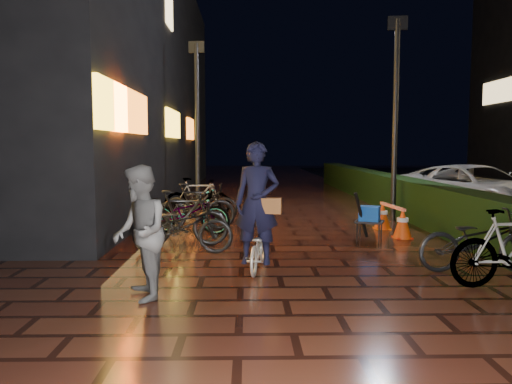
{
  "coord_description": "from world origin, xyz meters",
  "views": [
    {
      "loc": [
        -1.03,
        -7.62,
        1.88
      ],
      "look_at": [
        -0.87,
        0.83,
        1.1
      ],
      "focal_mm": 35.0,
      "sensor_mm": 36.0,
      "label": 1
    }
  ],
  "objects_px": {
    "cyclist": "(257,223)",
    "traffic_barrier": "(392,219)",
    "cart_assembly": "(369,215)",
    "van": "(476,189)",
    "bystander_person": "(140,233)"
  },
  "relations": [
    {
      "from": "cyclist",
      "to": "traffic_barrier",
      "type": "distance_m",
      "value": 4.38
    },
    {
      "from": "traffic_barrier",
      "to": "cart_assembly",
      "type": "relative_size",
      "value": 1.54
    },
    {
      "from": "van",
      "to": "cyclist",
      "type": "height_order",
      "value": "cyclist"
    },
    {
      "from": "bystander_person",
      "to": "cyclist",
      "type": "distance_m",
      "value": 2.02
    },
    {
      "from": "bystander_person",
      "to": "traffic_barrier",
      "type": "height_order",
      "value": "bystander_person"
    },
    {
      "from": "traffic_barrier",
      "to": "van",
      "type": "bearing_deg",
      "value": 43.11
    },
    {
      "from": "van",
      "to": "cart_assembly",
      "type": "xyz_separation_m",
      "value": [
        -3.89,
        -3.83,
        -0.18
      ]
    },
    {
      "from": "bystander_person",
      "to": "van",
      "type": "xyz_separation_m",
      "value": [
        7.61,
        7.56,
        -0.14
      ]
    },
    {
      "from": "bystander_person",
      "to": "cart_assembly",
      "type": "xyz_separation_m",
      "value": [
        3.72,
        3.72,
        -0.32
      ]
    },
    {
      "from": "traffic_barrier",
      "to": "bystander_person",
      "type": "bearing_deg",
      "value": -134.06
    },
    {
      "from": "van",
      "to": "traffic_barrier",
      "type": "height_order",
      "value": "van"
    },
    {
      "from": "cyclist",
      "to": "cart_assembly",
      "type": "distance_m",
      "value": 3.25
    },
    {
      "from": "cyclist",
      "to": "cart_assembly",
      "type": "bearing_deg",
      "value": 45.96
    },
    {
      "from": "bystander_person",
      "to": "cyclist",
      "type": "height_order",
      "value": "cyclist"
    },
    {
      "from": "van",
      "to": "cyclist",
      "type": "relative_size",
      "value": 2.51
    }
  ]
}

